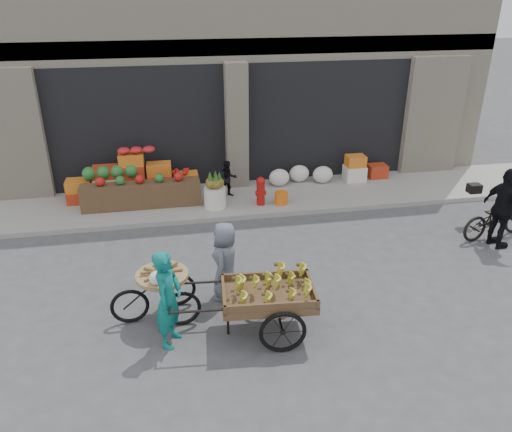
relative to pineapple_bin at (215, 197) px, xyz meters
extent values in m
plane|color=#424244|center=(0.75, -3.60, -0.37)|extent=(80.00, 80.00, 0.00)
cube|color=gray|center=(0.75, 0.50, -0.31)|extent=(18.00, 2.20, 0.12)
cube|color=beige|center=(0.75, 4.60, 3.13)|extent=(14.00, 6.00, 7.00)
cube|color=gray|center=(0.75, 1.75, 3.23)|extent=(14.00, 0.30, 0.40)
cube|color=black|center=(-1.73, 2.40, 1.30)|extent=(4.40, 1.60, 3.10)
cube|color=black|center=(3.23, 2.40, 1.30)|extent=(4.40, 1.60, 3.10)
cube|color=beige|center=(0.75, 1.55, 1.30)|extent=(0.55, 0.80, 3.22)
cube|color=brown|center=(-1.73, 0.35, 0.05)|extent=(2.80, 0.45, 0.60)
sphere|color=#1E5923|center=(-2.42, 0.85, 0.49)|extent=(0.34, 0.34, 0.34)
cylinder|color=silver|center=(0.00, 0.00, 0.00)|extent=(0.52, 0.52, 0.50)
cylinder|color=#A5140F|center=(1.10, -0.05, 0.03)|extent=(0.20, 0.20, 0.56)
sphere|color=#A5140F|center=(1.10, -0.05, 0.35)|extent=(0.22, 0.22, 0.22)
cylinder|color=orange|center=(1.60, -0.10, -0.10)|extent=(0.32, 0.32, 0.30)
ellipsoid|color=silver|center=(2.42, 1.10, -0.03)|extent=(1.70, 0.60, 0.44)
imported|color=black|center=(0.40, 0.60, 0.21)|extent=(0.51, 0.43, 0.93)
cube|color=brown|center=(0.31, -4.71, 0.28)|extent=(1.49, 1.04, 0.13)
torus|color=black|center=(0.42, -5.22, -0.01)|extent=(0.72, 0.12, 0.71)
torus|color=black|center=(0.51, -4.22, -0.01)|extent=(0.72, 0.12, 0.71)
cylinder|color=black|center=(-0.32, -4.66, -0.08)|extent=(0.05, 0.05, 0.59)
imported|color=#0E6C66|center=(-1.19, -4.69, 0.42)|extent=(0.58, 0.68, 1.58)
cylinder|color=#9E7F51|center=(-1.28, -4.03, 0.43)|extent=(0.90, 0.90, 0.07)
cube|color=black|center=(-1.28, -4.03, 0.03)|extent=(0.09, 0.09, 0.80)
torus|color=black|center=(-1.00, -4.29, -0.06)|extent=(0.62, 0.11, 0.62)
torus|color=black|center=(-1.05, -3.73, -0.06)|extent=(0.62, 0.11, 0.62)
torus|color=black|center=(-1.82, -4.07, -0.06)|extent=(0.62, 0.11, 0.62)
imported|color=slate|center=(-0.21, -3.63, 0.34)|extent=(0.68, 0.81, 1.43)
imported|color=black|center=(5.79, -2.41, 0.08)|extent=(1.80, 0.91, 0.90)
imported|color=black|center=(5.59, -2.81, 0.48)|extent=(0.60, 1.06, 1.71)
camera|label=1|loc=(-1.04, -10.96, 4.65)|focal=35.00mm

